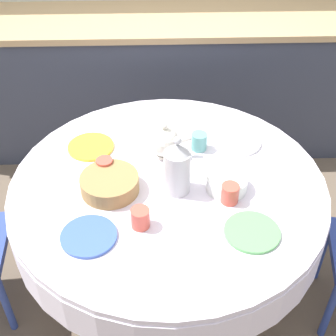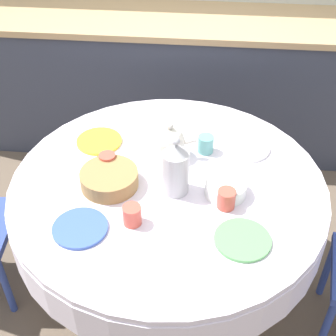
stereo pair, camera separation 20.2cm
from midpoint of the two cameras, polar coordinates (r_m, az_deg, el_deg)
name	(u,v)px [view 1 (the left image)]	position (r m, az deg, el deg)	size (l,w,h in m)	color
ground_plane	(168,284)	(2.63, -2.27, -14.10)	(12.00, 12.00, 0.00)	brown
kitchen_counter	(162,83)	(3.35, -2.53, 10.32)	(3.24, 0.64, 0.95)	#383D4C
dining_table	(168,202)	(2.15, -2.69, -4.24)	(1.41, 1.41, 0.75)	olive
plate_near_left	(89,236)	(1.88, -12.73, -8.25)	(0.22, 0.22, 0.01)	#3856AD
cup_near_left	(140,218)	(1.86, -6.53, -6.22)	(0.08, 0.08, 0.09)	#CC4C3D
plate_near_right	(252,232)	(1.86, 7.15, -7.89)	(0.22, 0.22, 0.01)	#5BA85B
cup_near_right	(230,194)	(1.96, 4.64, -3.25)	(0.08, 0.08, 0.09)	#CC4C3D
plate_far_left	(91,147)	(2.31, -11.89, 2.46)	(0.22, 0.22, 0.01)	yellow
cup_far_left	(105,167)	(2.12, -10.42, -0.03)	(0.08, 0.08, 0.09)	#CC4C3D
plate_far_right	(238,142)	(2.30, 6.10, 3.08)	(0.22, 0.22, 0.01)	white
cup_far_right	(199,141)	(2.23, 1.23, 3.16)	(0.08, 0.08, 0.09)	#5BA39E
coffee_carafe	(177,168)	(1.95, -1.82, -0.11)	(0.11, 0.11, 0.28)	#B2B2B7
teapot	(165,142)	(2.17, -3.06, 3.11)	(0.20, 0.14, 0.19)	silver
bread_basket	(110,184)	(2.04, -9.96, -2.03)	(0.25, 0.25, 0.07)	olive
fruit_bowl	(227,183)	(2.02, 4.35, -1.97)	(0.18, 0.18, 0.06)	silver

